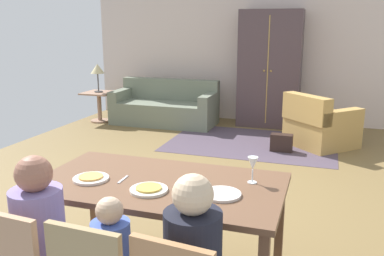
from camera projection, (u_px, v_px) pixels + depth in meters
name	position (u px, v px, depth m)	size (l,w,h in m)	color
ground_plane	(209.00, 176.00, 5.16)	(6.64, 6.50, 0.02)	brown
back_wall	(257.00, 51.00, 7.88)	(6.64, 0.10, 2.70)	beige
dining_table	(160.00, 191.00, 2.88)	(1.71, 0.94, 0.76)	brown
plate_near_man	(91.00, 179.00, 2.89)	(0.25, 0.25, 0.02)	white
pizza_near_man	(91.00, 177.00, 2.89)	(0.17, 0.17, 0.01)	gold
plate_near_child	(149.00, 190.00, 2.69)	(0.25, 0.25, 0.02)	white
pizza_near_child	(149.00, 188.00, 2.69)	(0.17, 0.17, 0.01)	gold
plate_near_woman	(222.00, 194.00, 2.62)	(0.25, 0.25, 0.02)	silver
wine_glass	(253.00, 164.00, 2.81)	(0.07, 0.07, 0.19)	silver
fork	(123.00, 179.00, 2.89)	(0.02, 0.15, 0.01)	silver
knife	(185.00, 179.00, 2.91)	(0.01, 0.17, 0.01)	silver
person_man	(46.00, 249.00, 2.46)	(0.30, 0.41, 1.11)	#26324F
area_rug	(252.00, 143.00, 6.57)	(2.60, 1.80, 0.01)	#4B3F4D
couch	(165.00, 108.00, 7.84)	(1.94, 0.86, 0.82)	slate
armchair	(319.00, 126.00, 6.33)	(1.21, 1.21, 0.82)	tan
armoire	(270.00, 69.00, 7.50)	(1.10, 0.59, 2.10)	#48383C
side_table	(99.00, 102.00, 7.97)	(0.56, 0.56, 0.58)	#9F7860
table_lamp	(97.00, 70.00, 7.82)	(0.26, 0.26, 0.54)	#444040
handbag	(281.00, 143.00, 6.11)	(0.32, 0.16, 0.26)	black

